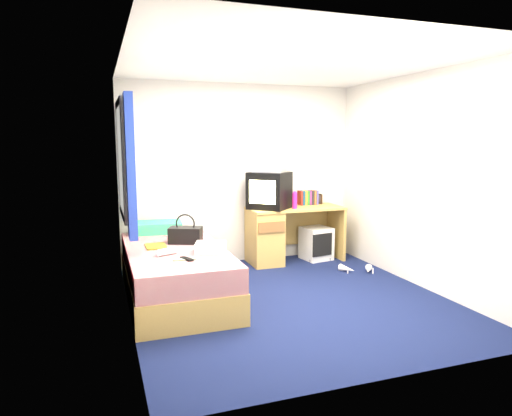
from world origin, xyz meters
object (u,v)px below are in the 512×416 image
object	(u,v)px
towel	(211,248)
colour_swatch_fan	(185,259)
vcr	(270,169)
aerosol_can	(283,200)
pink_water_bottle	(295,201)
pillow	(156,227)
water_bottle	(167,252)
bed	(176,273)
picture_frame	(320,199)
handbag	(186,234)
remote_control	(187,259)
desk	(276,233)
white_heels	(358,269)
storage_cube	(316,243)
crt_tv	(269,190)
magazine	(156,246)

from	to	relation	value
towel	colour_swatch_fan	bearing A→B (deg)	-145.60
vcr	aerosol_can	xyz separation A→B (m)	(0.20, 0.01, -0.43)
pink_water_bottle	aerosol_can	distance (m)	0.18
pillow	water_bottle	world-z (taller)	pillow
bed	picture_frame	distance (m)	2.62
bed	towel	xyz separation A→B (m)	(0.30, -0.32, 0.32)
pillow	vcr	distance (m)	1.66
pink_water_bottle	handbag	bearing A→B (deg)	-157.69
pillow	remote_control	xyz separation A→B (m)	(0.11, -1.40, -0.06)
water_bottle	remote_control	distance (m)	0.29
vcr	colour_swatch_fan	distance (m)	2.19
pillow	towel	world-z (taller)	pillow
desk	remote_control	world-z (taller)	desk
aerosol_can	remote_control	bearing A→B (deg)	-136.61
white_heels	bed	bearing A→B (deg)	-175.96
vcr	pink_water_bottle	xyz separation A→B (m)	(0.31, -0.13, -0.42)
vcr	handbag	size ratio (longest dim) A/B	1.01
vcr	colour_swatch_fan	size ratio (longest dim) A/B	1.83
bed	pink_water_bottle	xyz separation A→B (m)	(1.74, 0.84, 0.59)
storage_cube	crt_tv	distance (m)	1.03
handbag	colour_swatch_fan	distance (m)	0.74
bed	crt_tv	bearing A→B (deg)	34.19
desk	crt_tv	size ratio (longest dim) A/B	1.95
storage_cube	colour_swatch_fan	xyz separation A→B (m)	(-2.11, -1.46, 0.32)
towel	colour_swatch_fan	size ratio (longest dim) A/B	1.37
pillow	aerosol_can	distance (m)	1.73
water_bottle	aerosol_can	bearing A→B (deg)	35.85
crt_tv	towel	xyz separation A→B (m)	(-1.12, -1.29, -0.40)
storage_cube	handbag	distance (m)	2.15
magazine	pillow	bearing A→B (deg)	82.49
handbag	towel	size ratio (longest dim) A/B	1.32
colour_swatch_fan	towel	bearing A→B (deg)	34.40
pink_water_bottle	magazine	xyz separation A→B (m)	(-1.92, -0.74, -0.31)
remote_control	white_heels	world-z (taller)	remote_control
storage_cube	magazine	size ratio (longest dim) A/B	1.62
pink_water_bottle	white_heels	bearing A→B (deg)	-49.43
vcr	aerosol_can	world-z (taller)	vcr
bed	aerosol_can	xyz separation A→B (m)	(1.62, 0.98, 0.58)
picture_frame	handbag	xyz separation A→B (m)	(-2.14, -0.97, -0.19)
handbag	colour_swatch_fan	xyz separation A→B (m)	(-0.14, -0.72, -0.09)
picture_frame	remote_control	size ratio (longest dim) A/B	0.88
storage_cube	towel	world-z (taller)	towel
picture_frame	colour_swatch_fan	xyz separation A→B (m)	(-2.28, -1.69, -0.27)
vcr	white_heels	size ratio (longest dim) A/B	0.96
desk	handbag	size ratio (longest dim) A/B	3.26
water_bottle	magazine	bearing A→B (deg)	98.96
storage_cube	aerosol_can	distance (m)	0.80
picture_frame	magazine	xyz separation A→B (m)	(-2.47, -1.06, -0.27)
picture_frame	handbag	bearing A→B (deg)	-148.36
water_bottle	remote_control	bearing A→B (deg)	-59.05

